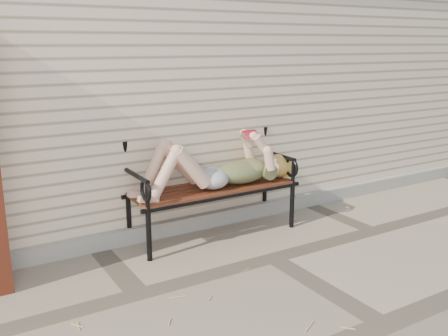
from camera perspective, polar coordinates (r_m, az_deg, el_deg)
ground at (r=4.47m, az=5.61°, el=-10.20°), size 80.00×80.00×0.00m
house_wall at (r=6.72m, az=-9.80°, el=11.05°), size 8.00×4.00×3.00m
foundation_strip at (r=5.19m, az=-0.80°, el=-5.72°), size 8.00×0.10×0.15m
garden_bench at (r=4.86m, az=-1.85°, el=-0.09°), size 1.77×0.71×1.15m
reading_woman at (r=4.74m, az=-0.87°, el=0.03°), size 1.67×0.38×0.53m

